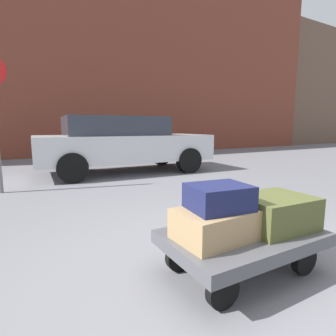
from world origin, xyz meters
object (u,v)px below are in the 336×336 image
Objects in this scene: suitcase_olive_center at (274,212)px; parked_car at (123,143)px; bollard_kerb_near at (146,151)px; duffel_bag_navy_topmost_pile at (219,197)px; suitcase_tan_front_right at (218,224)px; bicycle_leaning at (197,145)px; bollard_kerb_mid at (179,149)px; luggage_cart at (242,240)px.

parked_car reaches higher than suitcase_olive_center.
duffel_bag_navy_topmost_pile is at bearing -110.85° from bollard_kerb_near.
duffel_bag_navy_topmost_pile is 0.10× the size of parked_car.
parked_car reaches higher than suitcase_tan_front_right.
bicycle_leaning reaches higher than bollard_kerb_mid.
duffel_bag_navy_topmost_pile reaches higher than luggage_cart.
parked_car is at bearing 84.55° from duffel_bag_navy_topmost_pile.
bollard_kerb_near reaches higher than luggage_cart.
luggage_cart is at bearing -109.25° from bollard_kerb_near.
bollard_kerb_mid is (4.41, 7.77, -0.37)m from duffel_bag_navy_topmost_pile.
parked_car is (1.10, 5.11, 0.11)m from duffel_bag_navy_topmost_pile.
bollard_kerb_near reaches higher than suitcase_tan_front_right.
duffel_bag_navy_topmost_pile is at bearing -102.10° from parked_car.
suitcase_tan_front_right is at bearing -110.85° from bollard_kerb_near.
bollard_kerb_mid is at bearing 67.08° from duffel_bag_navy_topmost_pile.
bicycle_leaning reaches higher than bollard_kerb_near.
parked_car is at bearing -125.06° from bollard_kerb_near.
suitcase_olive_center is (0.29, -0.05, 0.20)m from luggage_cart.
suitcase_tan_front_right is 1.46× the size of duffel_bag_navy_topmost_pile.
bicycle_leaning is at bearing 25.97° from bollard_kerb_mid.
luggage_cart is at bearing -99.45° from parked_car.
duffel_bag_navy_topmost_pile is (-0.00, 0.00, 0.20)m from suitcase_tan_front_right.
luggage_cart is at bearing -123.27° from bicycle_leaning.
bollard_kerb_mid is at bearing 38.70° from parked_car.
bicycle_leaning is at bearing 62.22° from duffel_bag_navy_topmost_pile.
suitcase_tan_front_right is 0.14× the size of parked_car.
suitcase_olive_center is (0.54, -0.06, 0.02)m from suitcase_tan_front_right.
suitcase_olive_center is 0.34× the size of bicycle_leaning.
bollard_kerb_near is at bearing 54.94° from parked_car.
duffel_bag_navy_topmost_pile is at bearing -119.58° from bollard_kerb_mid.
suitcase_olive_center is at bearing -116.31° from bollard_kerb_mid.
bollard_kerb_near is (1.86, 2.65, -0.47)m from parked_car.
duffel_bag_navy_topmost_pile is 0.26× the size of bicycle_leaning.
parked_car is (1.10, 5.11, 0.31)m from suitcase_tan_front_right.
bollard_kerb_mid is at bearing 0.00° from bollard_kerb_near.
bollard_kerb_near is 1.45m from bollard_kerb_mid.
suitcase_tan_front_right is 10.23m from bicycle_leaning.
bollard_kerb_near is (2.96, 7.77, -0.37)m from duffel_bag_navy_topmost_pile.
parked_car reaches higher than luggage_cart.
parked_car is 5.76m from bicycle_leaning.
bollard_kerb_near is (2.96, 7.77, -0.16)m from suitcase_tan_front_right.
bollard_kerb_mid is (4.16, 7.77, 0.02)m from luggage_cart.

